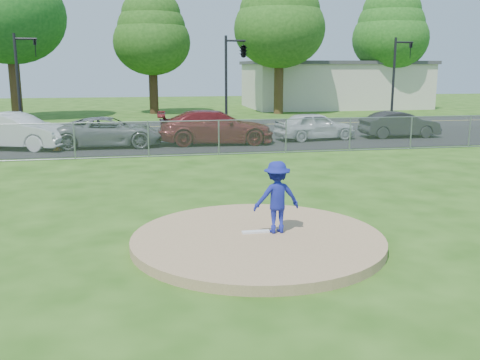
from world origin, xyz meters
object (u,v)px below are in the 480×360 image
object	(u,v)px
traffic_signal_right	(397,73)
parked_car_pearl	(315,126)
tree_center	(152,32)
parked_car_white	(14,131)
tree_far_right	(391,29)
tree_left	(8,2)
commercial_building	(334,84)
traffic_signal_left	(22,74)
parked_car_gray	(109,132)
traffic_cone	(57,144)
traffic_signal_center	(242,52)
pitcher	(277,197)
parked_car_charcoal	(400,124)
tree_right	(280,17)
parked_car_darkred	(216,127)

from	to	relation	value
traffic_signal_right	parked_car_pearl	xyz separation A→B (m)	(-7.54, -6.00, -2.63)
tree_center	parked_car_white	size ratio (longest dim) A/B	1.94
tree_far_right	parked_car_pearl	xyz separation A→B (m)	(-13.30, -19.00, -6.33)
tree_far_right	tree_left	bearing A→B (deg)	-172.65
commercial_building	parked_car_pearl	world-z (taller)	commercial_building
traffic_signal_left	commercial_building	bearing A→B (deg)	32.87
parked_car_white	parked_car_pearl	distance (m)	14.76
parked_car_gray	traffic_cone	bearing A→B (deg)	108.43
traffic_signal_left	parked_car_pearl	distance (m)	16.80
traffic_signal_center	parked_car_pearl	size ratio (longest dim) A/B	1.33
parked_car_pearl	pitcher	bearing A→B (deg)	149.67
traffic_cone	pitcher	bearing A→B (deg)	-65.85
parked_car_white	parked_car_charcoal	xyz separation A→B (m)	(19.58, 0.58, -0.14)
tree_center	traffic_signal_left	world-z (taller)	tree_center
tree_left	tree_far_right	distance (m)	31.28
traffic_cone	traffic_signal_left	bearing A→B (deg)	110.27
commercial_building	traffic_signal_center	distance (m)	20.17
parked_car_gray	tree_right	bearing A→B (deg)	-35.99
tree_center	traffic_cone	world-z (taller)	tree_center
tree_far_right	parked_car_white	bearing A→B (deg)	-145.19
tree_far_right	traffic_signal_center	size ratio (longest dim) A/B	1.92
traffic_cone	tree_right	bearing A→B (deg)	48.94
tree_center	parked_car_pearl	distance (m)	20.41
parked_car_pearl	tree_left	bearing A→B (deg)	40.93
pitcher	parked_car_charcoal	bearing A→B (deg)	-128.18
commercial_building	parked_car_gray	size ratio (longest dim) A/B	3.23
tree_right	tree_left	bearing A→B (deg)	-177.14
parked_car_charcoal	parked_car_pearl	bearing A→B (deg)	91.78
tree_right	traffic_signal_right	distance (m)	12.08
traffic_signal_right	pitcher	distance (m)	25.93
tree_far_right	parked_car_gray	size ratio (longest dim) A/B	2.11
traffic_signal_left	pitcher	xyz separation A→B (m)	(9.22, -21.84, -2.38)
tree_right	pitcher	xyz separation A→B (m)	(-8.55, -31.84, -6.67)
tree_center	traffic_signal_left	xyz separation A→B (m)	(-7.76, -12.00, -3.11)
traffic_signal_center	parked_car_darkred	world-z (taller)	traffic_signal_center
traffic_signal_left	parked_car_darkred	xyz separation A→B (m)	(10.13, -6.59, -2.53)
tree_far_right	parked_car_gray	world-z (taller)	tree_far_right
tree_center	tree_far_right	xyz separation A→B (m)	(21.00, 1.00, 0.59)
pitcher	traffic_cone	bearing A→B (deg)	-69.17
commercial_building	traffic_signal_right	world-z (taller)	traffic_signal_right
tree_left	traffic_signal_center	size ratio (longest dim) A/B	2.24
tree_left	tree_center	bearing A→B (deg)	16.70
commercial_building	parked_car_darkred	xyz separation A→B (m)	(-14.63, -22.59, -1.33)
traffic_signal_left	parked_car_pearl	world-z (taller)	traffic_signal_left
tree_left	parked_car_charcoal	xyz separation A→B (m)	(22.54, -14.92, -7.54)
traffic_signal_right	parked_car_charcoal	xyz separation A→B (m)	(-2.70, -5.92, -2.66)
parked_car_pearl	traffic_cone	bearing A→B (deg)	86.99
traffic_signal_right	pitcher	world-z (taller)	traffic_signal_right
parked_car_pearl	tree_far_right	bearing A→B (deg)	-43.77
traffic_signal_right	parked_car_white	xyz separation A→B (m)	(-22.28, -6.50, -2.52)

